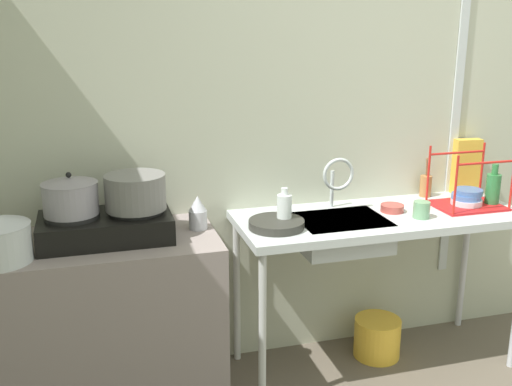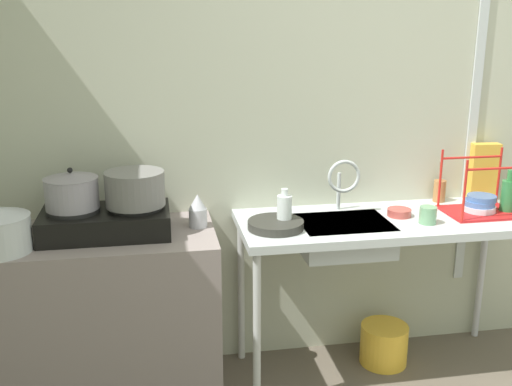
{
  "view_description": "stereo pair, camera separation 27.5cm",
  "coord_description": "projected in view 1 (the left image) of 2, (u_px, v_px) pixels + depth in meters",
  "views": [
    {
      "loc": [
        -1.59,
        -1.12,
        1.74
      ],
      "look_at": [
        -0.87,
        1.43,
        0.99
      ],
      "focal_mm": 41.91,
      "sensor_mm": 36.0,
      "label": 1
    },
    {
      "loc": [
        -1.33,
        -1.18,
        1.74
      ],
      "look_at": [
        -0.87,
        1.43,
        0.99
      ],
      "focal_mm": 41.91,
      "sensor_mm": 36.0,
      "label": 2
    }
  ],
  "objects": [
    {
      "name": "wall_back",
      "position": [
        393.0,
        128.0,
        3.23
      ],
      "size": [
        5.26,
        0.1,
        2.41
      ],
      "primitive_type": "cube",
      "color": "#B9BCA4",
      "rests_on": "ground"
    },
    {
      "name": "wall_metal_strip",
      "position": [
        457.0,
        105.0,
        3.23
      ],
      "size": [
        0.05,
        0.01,
        1.92
      ],
      "primitive_type": "cube",
      "color": "silver"
    },
    {
      "name": "counter_concrete",
      "position": [
        98.0,
        327.0,
        2.71
      ],
      "size": [
        1.1,
        0.55,
        0.83
      ],
      "primitive_type": "cube",
      "color": "gray",
      "rests_on": "ground"
    },
    {
      "name": "counter_sink",
      "position": [
        380.0,
        227.0,
        2.99
      ],
      "size": [
        1.45,
        0.55,
        0.83
      ],
      "color": "silver",
      "rests_on": "ground"
    },
    {
      "name": "stove",
      "position": [
        106.0,
        226.0,
        2.6
      ],
      "size": [
        0.57,
        0.32,
        0.13
      ],
      "color": "black",
      "rests_on": "counter_concrete"
    },
    {
      "name": "pot_on_left_burner",
      "position": [
        70.0,
        196.0,
        2.53
      ],
      "size": [
        0.24,
        0.24,
        0.18
      ],
      "color": "#95919A",
      "rests_on": "stove"
    },
    {
      "name": "pot_on_right_burner",
      "position": [
        135.0,
        192.0,
        2.6
      ],
      "size": [
        0.26,
        0.26,
        0.15
      ],
      "color": "slate",
      "rests_on": "stove"
    },
    {
      "name": "percolator",
      "position": [
        198.0,
        213.0,
        2.74
      ],
      "size": [
        0.08,
        0.08,
        0.16
      ],
      "color": "silver",
      "rests_on": "counter_concrete"
    },
    {
      "name": "sink_basin",
      "position": [
        341.0,
        233.0,
        2.91
      ],
      "size": [
        0.43,
        0.34,
        0.14
      ],
      "primitive_type": "cube",
      "color": "silver",
      "rests_on": "counter_sink"
    },
    {
      "name": "faucet",
      "position": [
        338.0,
        176.0,
        2.98
      ],
      "size": [
        0.17,
        0.09,
        0.27
      ],
      "color": "silver",
      "rests_on": "counter_sink"
    },
    {
      "name": "frying_pan",
      "position": [
        276.0,
        224.0,
        2.76
      ],
      "size": [
        0.26,
        0.26,
        0.04
      ],
      "primitive_type": "cylinder",
      "color": "#30302A",
      "rests_on": "counter_sink"
    },
    {
      "name": "dish_rack",
      "position": [
        467.0,
        198.0,
        3.08
      ],
      "size": [
        0.34,
        0.26,
        0.31
      ],
      "color": "red",
      "rests_on": "counter_sink"
    },
    {
      "name": "cup_by_rack",
      "position": [
        421.0,
        210.0,
        2.9
      ],
      "size": [
        0.08,
        0.08,
        0.08
      ],
      "primitive_type": "cylinder",
      "color": "#6EA074",
      "rests_on": "counter_sink"
    },
    {
      "name": "small_bowl_on_drainboard",
      "position": [
        392.0,
        208.0,
        3.01
      ],
      "size": [
        0.12,
        0.12,
        0.04
      ],
      "primitive_type": "cylinder",
      "color": "#B44941",
      "rests_on": "counter_sink"
    },
    {
      "name": "bottle_by_sink",
      "position": [
        284.0,
        209.0,
        2.78
      ],
      "size": [
        0.07,
        0.07,
        0.18
      ],
      "color": "white",
      "rests_on": "counter_sink"
    },
    {
      "name": "bottle_by_rack",
      "position": [
        493.0,
        189.0,
        3.09
      ],
      "size": [
        0.07,
        0.07,
        0.22
      ],
      "color": "#2F753B",
      "rests_on": "counter_sink"
    },
    {
      "name": "cereal_box",
      "position": [
        466.0,
        166.0,
        3.3
      ],
      "size": [
        0.15,
        0.08,
        0.3
      ],
      "primitive_type": "cube",
      "rotation": [
        0.0,
        0.0,
        -0.1
      ],
      "color": "gold",
      "rests_on": "counter_sink"
    },
    {
      "name": "utensil_jar",
      "position": [
        426.0,
        186.0,
        3.26
      ],
      "size": [
        0.06,
        0.06,
        0.22
      ],
      "color": "#A56E3D",
      "rests_on": "counter_sink"
    },
    {
      "name": "bucket_on_floor",
      "position": [
        377.0,
        337.0,
        3.23
      ],
      "size": [
        0.25,
        0.25,
        0.21
      ],
      "primitive_type": "cylinder",
      "color": "yellow",
      "rests_on": "ground"
    }
  ]
}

